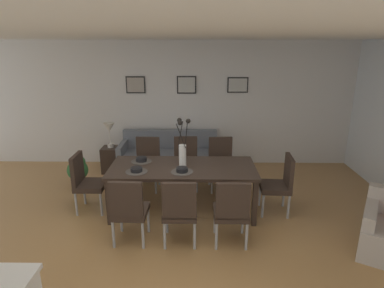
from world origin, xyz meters
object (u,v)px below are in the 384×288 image
object	(u,v)px
potted_plant	(78,172)
dining_chair_head_west	(86,180)
dining_chair_head_east	(280,182)
bowl_far_left	(182,169)
table_lamp	(109,130)
framed_picture_left	(136,85)
centerpiece_vase	(183,149)
dining_chair_far_right	(186,160)
bowl_near_right	(141,159)
side_table	(112,159)
dining_chair_near_left	(129,208)
dining_chair_mid_left	(231,209)
framed_picture_center	(187,85)
dining_table	(183,171)
dining_chair_mid_right	(221,161)
dining_chair_near_right	(147,161)
dining_chair_far_left	(180,209)
sofa	(169,158)
framed_picture_right	(238,85)
bowl_near_left	(136,169)

from	to	relation	value
potted_plant	dining_chair_head_west	bearing A→B (deg)	-61.19
dining_chair_head_east	bowl_far_left	world-z (taller)	dining_chair_head_east
table_lamp	framed_picture_left	world-z (taller)	framed_picture_left
dining_chair_head_west	centerpiece_vase	world-z (taller)	centerpiece_vase
dining_chair_head_east	bowl_far_left	size ratio (longest dim) A/B	5.41
dining_chair_far_right	bowl_near_right	distance (m)	1.00
bowl_far_left	side_table	world-z (taller)	bowl_far_left
dining_chair_near_left	bowl_far_left	world-z (taller)	dining_chair_near_left
dining_chair_mid_left	framed_picture_center	xyz separation A→B (m)	(-0.65, 3.04, 1.20)
bowl_far_left	potted_plant	world-z (taller)	bowl_far_left
dining_table	framed_picture_center	xyz separation A→B (m)	(0.00, 2.15, 1.04)
dining_chair_mid_right	dining_chair_near_right	bearing A→B (deg)	-179.39
centerpiece_vase	framed_picture_center	xyz separation A→B (m)	(-0.00, 2.15, 0.69)
dining_chair_mid_right	potted_plant	distance (m)	2.53
dining_chair_near_left	framed_picture_left	xyz separation A→B (m)	(-0.40, 3.03, 1.20)
dining_chair_head_west	dining_chair_near_left	bearing A→B (deg)	-46.21
centerpiece_vase	framed_picture_left	distance (m)	2.49
dining_chair_far_left	sofa	xyz separation A→B (m)	(-0.35, 2.56, -0.23)
framed_picture_left	framed_picture_center	bearing A→B (deg)	-0.00
dining_chair_far_left	sofa	distance (m)	2.59
bowl_near_right	dining_chair_head_west	bearing A→B (deg)	-166.06
dining_chair_head_east	framed_picture_left	bearing A→B (deg)	139.42
side_table	framed_picture_right	distance (m)	3.01
dining_chair_far_left	framed_picture_left	xyz separation A→B (m)	(-1.05, 3.04, 1.20)
centerpiece_vase	framed_picture_right	xyz separation A→B (m)	(1.05, 2.15, 0.69)
potted_plant	dining_chair_far_left	bearing A→B (deg)	-40.00
potted_plant	table_lamp	bearing A→B (deg)	69.94
dining_chair_far_left	dining_chair_far_right	bearing A→B (deg)	89.40
dining_chair_head_east	centerpiece_vase	xyz separation A→B (m)	(-1.49, 0.03, 0.51)
dining_chair_mid_right	bowl_far_left	bearing A→B (deg)	-120.62
bowl_near_left	bowl_near_right	bearing A→B (deg)	90.00
dining_chair_near_left	dining_chair_mid_left	bearing A→B (deg)	-0.67
bowl_near_left	dining_table	bearing A→B (deg)	18.10
dining_table	dining_chair_near_right	bearing A→B (deg)	127.82
dining_chair_far_left	bowl_near_left	world-z (taller)	dining_chair_far_left
table_lamp	framed_picture_right	xyz separation A→B (m)	(2.58, 0.54, 0.82)
framed_picture_right	potted_plant	bearing A→B (deg)	-153.22
bowl_near_right	bowl_far_left	bearing A→B (deg)	-33.18
dining_chair_mid_right	bowl_near_left	size ratio (longest dim) A/B	5.41
dining_chair_far_right	bowl_near_left	world-z (taller)	dining_chair_far_right
dining_chair_head_east	bowl_near_left	size ratio (longest dim) A/B	5.41
dining_chair_far_left	dining_chair_near_left	bearing A→B (deg)	178.86
dining_chair_near_right	dining_chair_far_right	size ratio (longest dim) A/B	1.00
dining_chair_near_right	bowl_far_left	xyz separation A→B (m)	(0.67, -1.08, 0.27)
dining_chair_near_left	table_lamp	size ratio (longest dim) A/B	1.80
table_lamp	dining_chair_mid_right	bearing A→B (deg)	-18.58
dining_chair_far_right	side_table	size ratio (longest dim) A/B	1.77
side_table	framed_picture_center	size ratio (longest dim) A/B	1.31
side_table	framed_picture_right	size ratio (longest dim) A/B	1.22
dining_chair_head_west	potted_plant	bearing A→B (deg)	118.81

